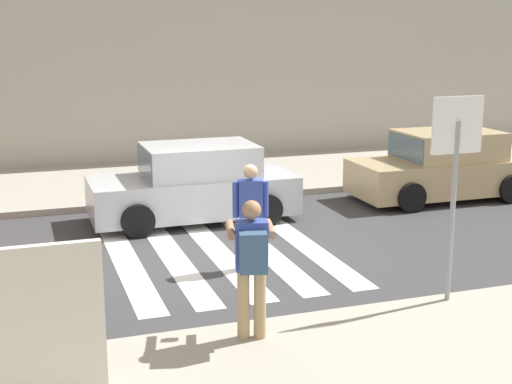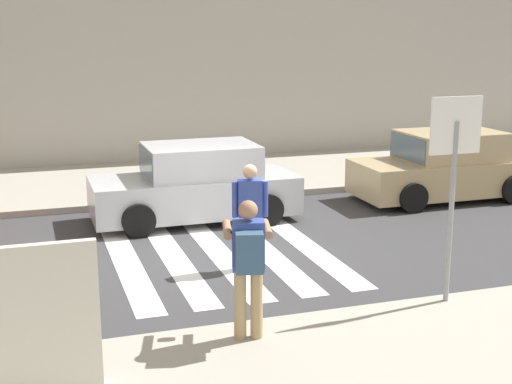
{
  "view_description": "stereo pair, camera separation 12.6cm",
  "coord_description": "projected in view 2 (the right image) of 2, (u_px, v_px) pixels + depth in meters",
  "views": [
    {
      "loc": [
        -3.2,
        -11.36,
        3.85
      ],
      "look_at": [
        0.6,
        -0.2,
        1.1
      ],
      "focal_mm": 50.0,
      "sensor_mm": 36.0,
      "label": 1
    },
    {
      "loc": [
        -3.08,
        -11.4,
        3.85
      ],
      "look_at": [
        0.6,
        -0.2,
        1.1
      ],
      "focal_mm": 50.0,
      "sensor_mm": 36.0,
      "label": 2
    }
  ],
  "objects": [
    {
      "name": "sidewalk_far",
      "position": [
        156.0,
        180.0,
        17.89
      ],
      "size": [
        60.0,
        4.8,
        0.14
      ],
      "primitive_type": "cube",
      "color": "#9E998C",
      "rests_on": "ground"
    },
    {
      "name": "ground_plane",
      "position": [
        220.0,
        254.0,
        12.36
      ],
      "size": [
        120.0,
        120.0,
        0.0
      ],
      "primitive_type": "plane",
      "color": "#38383A"
    },
    {
      "name": "crosswalk_stripe_1",
      "position": [
        172.0,
        254.0,
        12.3
      ],
      "size": [
        0.44,
        5.2,
        0.01
      ],
      "primitive_type": "cube",
      "color": "silver",
      "rests_on": "ground"
    },
    {
      "name": "photographer_with_backpack",
      "position": [
        248.0,
        258.0,
        8.44
      ],
      "size": [
        0.7,
        0.92,
        1.72
      ],
      "color": "tan",
      "rests_on": "sidewalk_near"
    },
    {
      "name": "advertising_board",
      "position": [
        45.0,
        319.0,
        7.26
      ],
      "size": [
        1.1,
        0.11,
        1.6
      ],
      "color": "beige",
      "rests_on": "sidewalk_near"
    },
    {
      "name": "pedestrian_crossing",
      "position": [
        250.0,
        211.0,
        11.39
      ],
      "size": [
        0.57,
        0.32,
        1.72
      ],
      "color": "#474C60",
      "rests_on": "ground"
    },
    {
      "name": "crosswalk_stripe_0",
      "position": [
        125.0,
        259.0,
        12.05
      ],
      "size": [
        0.44,
        5.2,
        0.01
      ],
      "primitive_type": "cube",
      "color": "silver",
      "rests_on": "ground"
    },
    {
      "name": "parked_car_silver",
      "position": [
        196.0,
        185.0,
        14.36
      ],
      "size": [
        4.1,
        1.92,
        1.55
      ],
      "color": "#B7BABF",
      "rests_on": "ground"
    },
    {
      "name": "building_facade_far",
      "position": [
        126.0,
        43.0,
        21.21
      ],
      "size": [
        56.0,
        4.0,
        6.71
      ],
      "primitive_type": "cube",
      "color": "#ADA89E",
      "rests_on": "ground"
    },
    {
      "name": "crosswalk_stripe_4",
      "position": [
        301.0,
        242.0,
        13.03
      ],
      "size": [
        0.44,
        5.2,
        0.01
      ],
      "primitive_type": "cube",
      "color": "silver",
      "rests_on": "ground"
    },
    {
      "name": "parked_car_tan",
      "position": [
        445.0,
        168.0,
        16.13
      ],
      "size": [
        4.1,
        1.92,
        1.55
      ],
      "color": "tan",
      "rests_on": "ground"
    },
    {
      "name": "stop_sign",
      "position": [
        454.0,
        154.0,
        9.42
      ],
      "size": [
        0.76,
        0.08,
        2.82
      ],
      "color": "gray",
      "rests_on": "sidewalk_near"
    },
    {
      "name": "crosswalk_stripe_3",
      "position": [
        260.0,
        246.0,
        12.78
      ],
      "size": [
        0.44,
        5.2,
        0.01
      ],
      "primitive_type": "cube",
      "color": "silver",
      "rests_on": "ground"
    },
    {
      "name": "crosswalk_stripe_2",
      "position": [
        217.0,
        250.0,
        12.54
      ],
      "size": [
        0.44,
        5.2,
        0.01
      ],
      "primitive_type": "cube",
      "color": "silver",
      "rests_on": "ground"
    }
  ]
}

